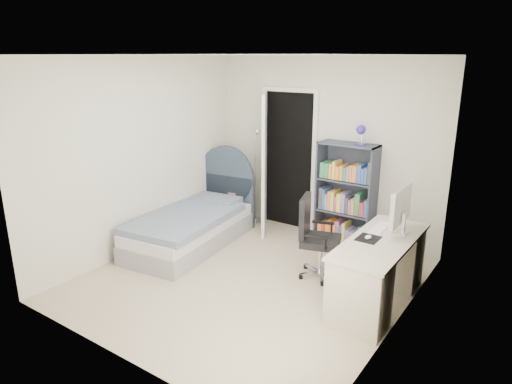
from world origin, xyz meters
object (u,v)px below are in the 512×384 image
Objects in this scene: nightstand at (232,195)px; desk at (379,268)px; office_chair at (314,233)px; bed at (194,224)px; floor_lamp at (256,185)px; bookcase at (346,200)px.

nightstand is 0.41× the size of desk.
nightstand is at bearing 153.29° from office_chair.
office_chair is at bearing 2.66° from bed.
floor_lamp is 1.00× the size of desk.
desk is 1.52× the size of office_chair.
office_chair is (1.80, 0.08, 0.26)m from bed.
floor_lamp is (0.40, 0.08, 0.21)m from nightstand.
nightstand is (-0.16, 1.07, 0.12)m from bed.
floor_lamp is 1.52× the size of office_chair.
bed is at bearing -102.00° from floor_lamp.
office_chair reaches higher than nightstand.
floor_lamp reaches higher than nightstand.
bed is 1.08m from nightstand.
office_chair is at bearing -26.71° from nightstand.
desk reaches higher than nightstand.
bookcase reaches higher than desk.
desk is (2.64, -0.10, 0.12)m from bed.
desk is (2.80, -1.16, -0.00)m from nightstand.
floor_lamp reaches higher than desk.
floor_lamp is 1.45m from bookcase.
floor_lamp is (0.24, 1.15, 0.33)m from bed.
office_chair is at bearing -34.50° from floor_lamp.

